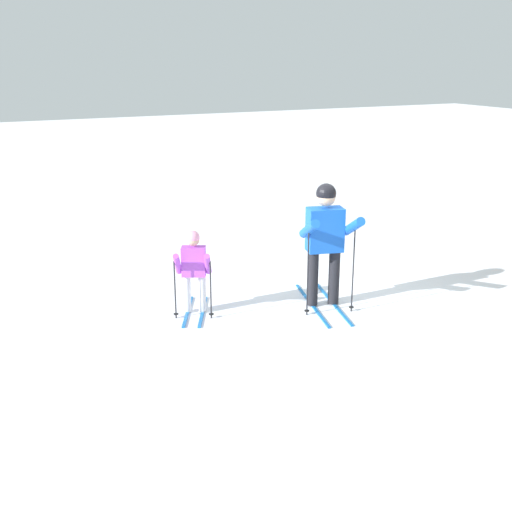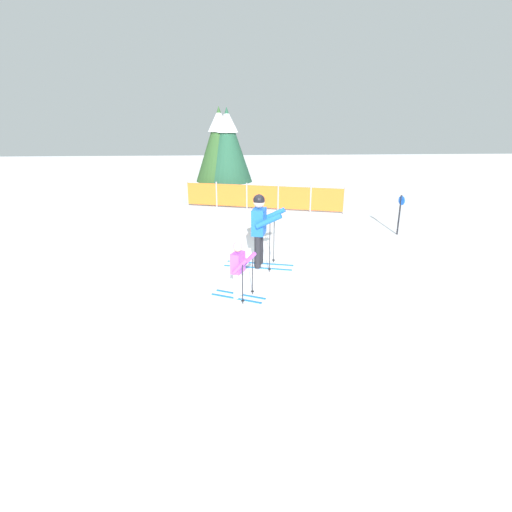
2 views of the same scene
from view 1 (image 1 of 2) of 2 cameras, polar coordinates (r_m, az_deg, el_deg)
name	(u,v)px [view 1 (image 1 of 2)]	position (r m, az deg, el deg)	size (l,w,h in m)	color
ground_plane	(326,296)	(9.87, 6.27, -3.60)	(60.00, 60.00, 0.00)	white
skier_adult	(325,234)	(9.18, 6.20, 1.95)	(1.75, 0.91, 1.81)	#1966B2
skier_child	(194,266)	(9.01, -5.56, -0.87)	(1.13, 0.74, 1.21)	#1966B2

